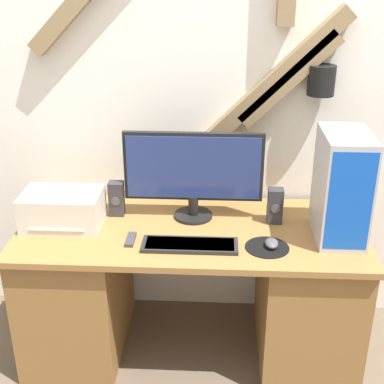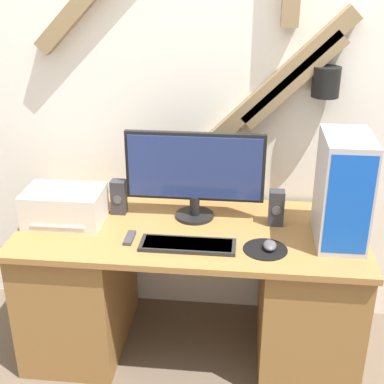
{
  "view_description": "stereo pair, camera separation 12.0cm",
  "coord_description": "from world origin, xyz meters",
  "px_view_note": "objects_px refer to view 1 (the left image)",
  "views": [
    {
      "loc": [
        0.13,
        -1.89,
        1.9
      ],
      "look_at": [
        0.01,
        0.36,
        0.89
      ],
      "focal_mm": 50.0,
      "sensor_mm": 36.0,
      "label": 1
    },
    {
      "loc": [
        0.25,
        -1.88,
        1.9
      ],
      "look_at": [
        0.01,
        0.36,
        0.89
      ],
      "focal_mm": 50.0,
      "sensor_mm": 36.0,
      "label": 2
    }
  ],
  "objects_px": {
    "keyboard": "(190,245)",
    "computer_tower": "(342,187)",
    "speaker_left": "(117,199)",
    "monitor": "(193,171)",
    "printer": "(62,209)",
    "mouse": "(272,243)",
    "speaker_right": "(275,206)",
    "remote_control": "(131,239)"
  },
  "relations": [
    {
      "from": "monitor",
      "to": "printer",
      "type": "relative_size",
      "value": 1.81
    },
    {
      "from": "keyboard",
      "to": "remote_control",
      "type": "xyz_separation_m",
      "value": [
        -0.27,
        0.04,
        -0.0
      ]
    },
    {
      "from": "speaker_right",
      "to": "mouse",
      "type": "bearing_deg",
      "value": -97.53
    },
    {
      "from": "computer_tower",
      "to": "mouse",
      "type": "bearing_deg",
      "value": -157.93
    },
    {
      "from": "mouse",
      "to": "remote_control",
      "type": "bearing_deg",
      "value": 177.78
    },
    {
      "from": "mouse",
      "to": "computer_tower",
      "type": "bearing_deg",
      "value": 22.07
    },
    {
      "from": "computer_tower",
      "to": "speaker_left",
      "type": "relative_size",
      "value": 2.83
    },
    {
      "from": "computer_tower",
      "to": "remote_control",
      "type": "relative_size",
      "value": 4.07
    },
    {
      "from": "printer",
      "to": "speaker_right",
      "type": "xyz_separation_m",
      "value": [
        1.01,
        0.09,
        0.0
      ]
    },
    {
      "from": "monitor",
      "to": "speaker_right",
      "type": "bearing_deg",
      "value": -5.46
    },
    {
      "from": "mouse",
      "to": "printer",
      "type": "distance_m",
      "value": 1.0
    },
    {
      "from": "speaker_right",
      "to": "computer_tower",
      "type": "bearing_deg",
      "value": -24.35
    },
    {
      "from": "monitor",
      "to": "keyboard",
      "type": "xyz_separation_m",
      "value": [
        0.0,
        -0.3,
        -0.24
      ]
    },
    {
      "from": "printer",
      "to": "mouse",
      "type": "bearing_deg",
      "value": -9.47
    },
    {
      "from": "speaker_left",
      "to": "keyboard",
      "type": "bearing_deg",
      "value": -38.71
    },
    {
      "from": "mouse",
      "to": "keyboard",
      "type": "bearing_deg",
      "value": -177.75
    },
    {
      "from": "computer_tower",
      "to": "speaker_left",
      "type": "xyz_separation_m",
      "value": [
        -1.05,
        0.17,
        -0.16
      ]
    },
    {
      "from": "computer_tower",
      "to": "speaker_right",
      "type": "xyz_separation_m",
      "value": [
        -0.28,
        0.12,
        -0.16
      ]
    },
    {
      "from": "keyboard",
      "to": "speaker_left",
      "type": "distance_m",
      "value": 0.5
    },
    {
      "from": "mouse",
      "to": "remote_control",
      "type": "height_order",
      "value": "mouse"
    },
    {
      "from": "computer_tower",
      "to": "speaker_left",
      "type": "bearing_deg",
      "value": 171.02
    },
    {
      "from": "remote_control",
      "to": "mouse",
      "type": "bearing_deg",
      "value": -2.22
    },
    {
      "from": "speaker_left",
      "to": "remote_control",
      "type": "bearing_deg",
      "value": -67.75
    },
    {
      "from": "printer",
      "to": "remote_control",
      "type": "relative_size",
      "value": 3.05
    },
    {
      "from": "mouse",
      "to": "printer",
      "type": "bearing_deg",
      "value": 170.53
    },
    {
      "from": "computer_tower",
      "to": "remote_control",
      "type": "height_order",
      "value": "computer_tower"
    },
    {
      "from": "speaker_right",
      "to": "speaker_left",
      "type": "bearing_deg",
      "value": 176.93
    },
    {
      "from": "keyboard",
      "to": "speaker_left",
      "type": "relative_size",
      "value": 2.45
    },
    {
      "from": "speaker_left",
      "to": "printer",
      "type": "bearing_deg",
      "value": -151.57
    },
    {
      "from": "keyboard",
      "to": "computer_tower",
      "type": "bearing_deg",
      "value": 11.73
    },
    {
      "from": "monitor",
      "to": "mouse",
      "type": "relative_size",
      "value": 7.68
    },
    {
      "from": "monitor",
      "to": "keyboard",
      "type": "height_order",
      "value": "monitor"
    },
    {
      "from": "monitor",
      "to": "computer_tower",
      "type": "relative_size",
      "value": 1.35
    },
    {
      "from": "printer",
      "to": "keyboard",
      "type": "bearing_deg",
      "value": -16.04
    },
    {
      "from": "keyboard",
      "to": "speaker_left",
      "type": "xyz_separation_m",
      "value": [
        -0.38,
        0.31,
        0.08
      ]
    },
    {
      "from": "speaker_left",
      "to": "remote_control",
      "type": "relative_size",
      "value": 1.44
    },
    {
      "from": "keyboard",
      "to": "remote_control",
      "type": "relative_size",
      "value": 3.52
    },
    {
      "from": "monitor",
      "to": "printer",
      "type": "xyz_separation_m",
      "value": [
        -0.62,
        -0.12,
        -0.16
      ]
    },
    {
      "from": "mouse",
      "to": "computer_tower",
      "type": "xyz_separation_m",
      "value": [
        0.31,
        0.13,
        0.23
      ]
    },
    {
      "from": "speaker_left",
      "to": "speaker_right",
      "type": "bearing_deg",
      "value": -3.07
    },
    {
      "from": "keyboard",
      "to": "speaker_left",
      "type": "bearing_deg",
      "value": 141.29
    },
    {
      "from": "printer",
      "to": "remote_control",
      "type": "xyz_separation_m",
      "value": [
        0.35,
        -0.14,
        -0.08
      ]
    }
  ]
}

